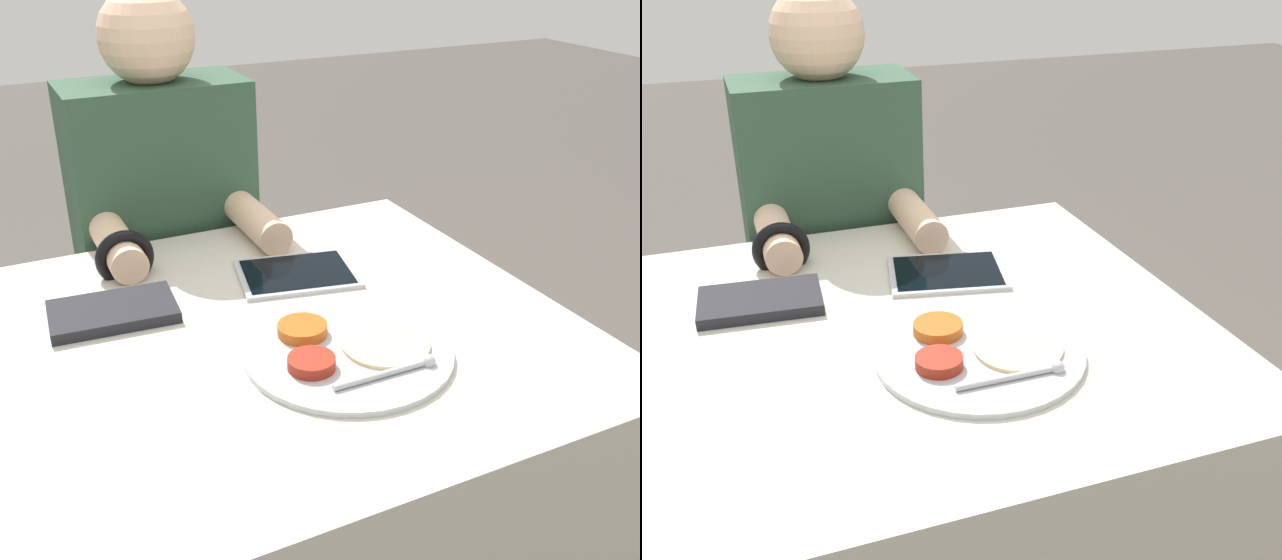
# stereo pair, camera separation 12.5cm
# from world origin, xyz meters

# --- Properties ---
(dining_table) EXTENTS (1.04, 0.88, 0.73)m
(dining_table) POSITION_xyz_m (0.00, 0.00, 0.36)
(dining_table) COLOR beige
(dining_table) RESTS_ON ground_plane
(thali_tray) EXTENTS (0.32, 0.32, 0.03)m
(thali_tray) POSITION_xyz_m (0.11, -0.13, 0.74)
(thali_tray) COLOR #B7BABF
(thali_tray) RESTS_ON dining_table
(red_notebook) EXTENTS (0.22, 0.14, 0.02)m
(red_notebook) POSITION_xyz_m (-0.19, 0.15, 0.74)
(red_notebook) COLOR silver
(red_notebook) RESTS_ON dining_table
(tablet_device) EXTENTS (0.25, 0.21, 0.01)m
(tablet_device) POSITION_xyz_m (0.16, 0.16, 0.73)
(tablet_device) COLOR #B7B7BC
(tablet_device) RESTS_ON dining_table
(person_diner) EXTENTS (0.39, 0.42, 1.21)m
(person_diner) POSITION_xyz_m (0.01, 0.56, 0.57)
(person_diner) COLOR black
(person_diner) RESTS_ON ground_plane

